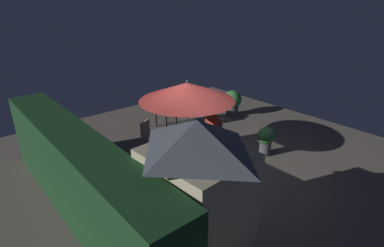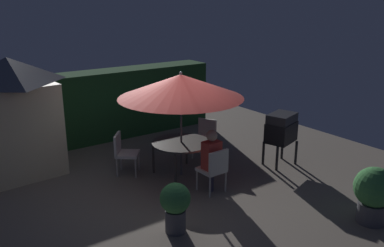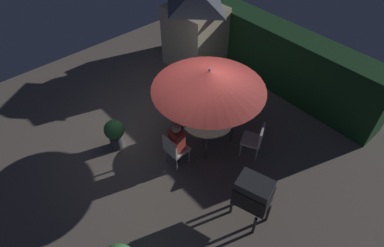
{
  "view_description": "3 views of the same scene",
  "coord_description": "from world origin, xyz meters",
  "px_view_note": "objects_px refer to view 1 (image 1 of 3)",
  "views": [
    {
      "loc": [
        -5.57,
        5.22,
        4.25
      ],
      "look_at": [
        0.33,
        0.23,
        1.09
      ],
      "focal_mm": 28.91,
      "sensor_mm": 36.0,
      "label": 1
    },
    {
      "loc": [
        -3.99,
        -6.54,
        3.62
      ],
      "look_at": [
        0.48,
        -0.24,
        1.28
      ],
      "focal_mm": 38.36,
      "sensor_mm": 36.0,
      "label": 2
    },
    {
      "loc": [
        4.56,
        -3.78,
        6.21
      ],
      "look_at": [
        0.55,
        -0.26,
        0.94
      ],
      "focal_mm": 30.37,
      "sensor_mm": 36.0,
      "label": 3
    }
  ],
  "objects_px": {
    "garden_shed": "(197,189)",
    "potted_plant_by_shed": "(233,101)",
    "person_in_red": "(212,123)",
    "chair_far_side": "(149,134)",
    "chair_toward_hedge": "(188,162)",
    "patio_table": "(187,135)",
    "bbq_grill": "(166,105)",
    "chair_near_shed": "(214,130)",
    "patio_umbrella": "(187,92)",
    "potted_plant_by_grill": "(266,139)"
  },
  "relations": [
    {
      "from": "garden_shed",
      "to": "potted_plant_by_shed",
      "type": "xyz_separation_m",
      "value": [
        4.33,
        -5.59,
        -0.73
      ]
    },
    {
      "from": "potted_plant_by_shed",
      "to": "person_in_red",
      "type": "distance_m",
      "value": 2.91
    },
    {
      "from": "chair_far_side",
      "to": "chair_toward_hedge",
      "type": "xyz_separation_m",
      "value": [
        -2.04,
        0.19,
        0.0
      ]
    },
    {
      "from": "garden_shed",
      "to": "person_in_red",
      "type": "bearing_deg",
      "value": -47.28
    },
    {
      "from": "patio_table",
      "to": "bbq_grill",
      "type": "bearing_deg",
      "value": -20.52
    },
    {
      "from": "garden_shed",
      "to": "chair_far_side",
      "type": "xyz_separation_m",
      "value": [
        3.89,
        -1.52,
        -0.76
      ]
    },
    {
      "from": "patio_table",
      "to": "person_in_red",
      "type": "xyz_separation_m",
      "value": [
        0.04,
        -0.99,
        0.1
      ]
    },
    {
      "from": "chair_far_side",
      "to": "patio_table",
      "type": "bearing_deg",
      "value": -151.63
    },
    {
      "from": "chair_near_shed",
      "to": "garden_shed",
      "type": "bearing_deg",
      "value": 131.97
    },
    {
      "from": "garden_shed",
      "to": "potted_plant_by_shed",
      "type": "relative_size",
      "value": 2.55
    },
    {
      "from": "chair_near_shed",
      "to": "person_in_red",
      "type": "distance_m",
      "value": 0.28
    },
    {
      "from": "patio_umbrella",
      "to": "bbq_grill",
      "type": "distance_m",
      "value": 2.55
    },
    {
      "from": "person_in_red",
      "to": "garden_shed",
      "type": "bearing_deg",
      "value": 132.72
    },
    {
      "from": "patio_umbrella",
      "to": "potted_plant_by_grill",
      "type": "relative_size",
      "value": 3.06
    },
    {
      "from": "person_in_red",
      "to": "potted_plant_by_grill",
      "type": "bearing_deg",
      "value": -148.9
    },
    {
      "from": "garden_shed",
      "to": "chair_far_side",
      "type": "relative_size",
      "value": 2.8
    },
    {
      "from": "bbq_grill",
      "to": "chair_toward_hedge",
      "type": "distance_m",
      "value": 3.52
    },
    {
      "from": "patio_umbrella",
      "to": "potted_plant_by_shed",
      "type": "xyz_separation_m",
      "value": [
        1.51,
        -3.49,
        -1.39
      ]
    },
    {
      "from": "garden_shed",
      "to": "patio_table",
      "type": "bearing_deg",
      "value": -36.76
    },
    {
      "from": "patio_umbrella",
      "to": "person_in_red",
      "type": "xyz_separation_m",
      "value": [
        0.04,
        -0.99,
        -1.16
      ]
    },
    {
      "from": "person_in_red",
      "to": "potted_plant_by_shed",
      "type": "bearing_deg",
      "value": -59.49
    },
    {
      "from": "chair_near_shed",
      "to": "potted_plant_by_grill",
      "type": "distance_m",
      "value": 1.57
    },
    {
      "from": "garden_shed",
      "to": "chair_toward_hedge",
      "type": "xyz_separation_m",
      "value": [
        1.84,
        -1.33,
        -0.76
      ]
    },
    {
      "from": "chair_far_side",
      "to": "person_in_red",
      "type": "distance_m",
      "value": 1.9
    },
    {
      "from": "chair_far_side",
      "to": "potted_plant_by_shed",
      "type": "relative_size",
      "value": 0.91
    },
    {
      "from": "chair_far_side",
      "to": "potted_plant_by_shed",
      "type": "height_order",
      "value": "potted_plant_by_shed"
    },
    {
      "from": "bbq_grill",
      "to": "person_in_red",
      "type": "distance_m",
      "value": 2.13
    },
    {
      "from": "patio_umbrella",
      "to": "potted_plant_by_grill",
      "type": "height_order",
      "value": "patio_umbrella"
    },
    {
      "from": "garden_shed",
      "to": "patio_table",
      "type": "distance_m",
      "value": 3.56
    },
    {
      "from": "patio_umbrella",
      "to": "potted_plant_by_shed",
      "type": "relative_size",
      "value": 2.61
    },
    {
      "from": "chair_near_shed",
      "to": "chair_toward_hedge",
      "type": "bearing_deg",
      "value": 118.78
    },
    {
      "from": "garden_shed",
      "to": "potted_plant_by_shed",
      "type": "height_order",
      "value": "garden_shed"
    },
    {
      "from": "patio_table",
      "to": "potted_plant_by_shed",
      "type": "height_order",
      "value": "potted_plant_by_shed"
    },
    {
      "from": "patio_umbrella",
      "to": "chair_toward_hedge",
      "type": "xyz_separation_m",
      "value": [
        -0.97,
        0.77,
        -1.42
      ]
    },
    {
      "from": "patio_table",
      "to": "chair_near_shed",
      "type": "height_order",
      "value": "chair_near_shed"
    },
    {
      "from": "patio_umbrella",
      "to": "bbq_grill",
      "type": "relative_size",
      "value": 2.15
    },
    {
      "from": "patio_table",
      "to": "potted_plant_by_shed",
      "type": "distance_m",
      "value": 3.81
    },
    {
      "from": "patio_table",
      "to": "chair_toward_hedge",
      "type": "xyz_separation_m",
      "value": [
        -0.97,
        0.77,
        -0.17
      ]
    },
    {
      "from": "potted_plant_by_grill",
      "to": "chair_near_shed",
      "type": "bearing_deg",
      "value": 28.36
    },
    {
      "from": "garden_shed",
      "to": "patio_umbrella",
      "type": "bearing_deg",
      "value": -36.76
    },
    {
      "from": "bbq_grill",
      "to": "person_in_red",
      "type": "height_order",
      "value": "person_in_red"
    },
    {
      "from": "chair_far_side",
      "to": "person_in_red",
      "type": "relative_size",
      "value": 0.71
    },
    {
      "from": "garden_shed",
      "to": "potted_plant_by_shed",
      "type": "distance_m",
      "value": 7.11
    },
    {
      "from": "chair_far_side",
      "to": "person_in_red",
      "type": "xyz_separation_m",
      "value": [
        -1.03,
        -1.57,
        0.26
      ]
    },
    {
      "from": "patio_table",
      "to": "chair_toward_hedge",
      "type": "distance_m",
      "value": 1.25
    },
    {
      "from": "patio_table",
      "to": "bbq_grill",
      "type": "relative_size",
      "value": 1.04
    },
    {
      "from": "chair_far_side",
      "to": "potted_plant_by_shed",
      "type": "bearing_deg",
      "value": -83.82
    },
    {
      "from": "patio_umbrella",
      "to": "chair_near_shed",
      "type": "xyz_separation_m",
      "value": [
        0.04,
        -1.07,
        -1.42
      ]
    },
    {
      "from": "patio_table",
      "to": "chair_near_shed",
      "type": "distance_m",
      "value": 1.09
    },
    {
      "from": "patio_umbrella",
      "to": "chair_far_side",
      "type": "relative_size",
      "value": 2.86
    }
  ]
}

